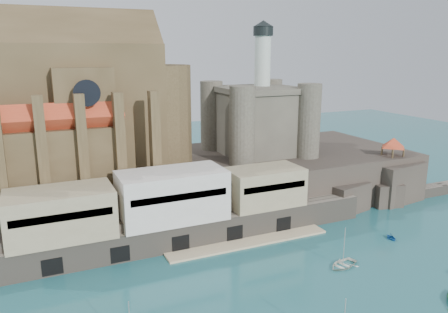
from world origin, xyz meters
name	(u,v)px	position (x,y,z in m)	size (l,w,h in m)	color
ground	(296,297)	(0.00, 0.00, 0.00)	(300.00, 300.00, 0.00)	#1B555B
promontory	(194,184)	(-0.19, 39.37, 4.92)	(100.00, 36.00, 10.00)	black
quay	(172,211)	(-10.19, 23.07, 6.07)	(70.00, 12.00, 13.05)	#6D6457
church	(68,109)	(-24.13, 41.85, 22.13)	(47.00, 25.93, 30.51)	#473821
castle_keep	(258,117)	(16.08, 41.08, 18.31)	(21.20, 21.20, 29.30)	#474338
rock_outcrop	(390,182)	(42.00, 25.84, 4.02)	(14.50, 10.50, 8.70)	black
pavilion	(393,144)	(42.00, 26.00, 12.73)	(6.40, 6.40, 5.40)	#473821
boat_6	(343,266)	(11.48, 4.41, 0.00)	(3.88, 1.13, 5.44)	silver
boat_7	(391,239)	(25.93, 8.98, 0.00)	(2.24, 1.37, 2.60)	#10448D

